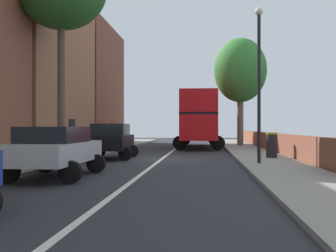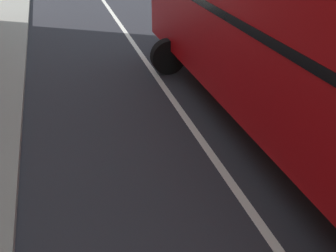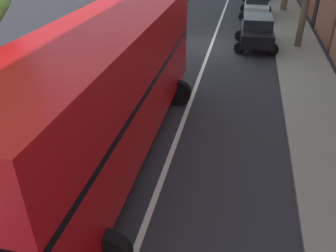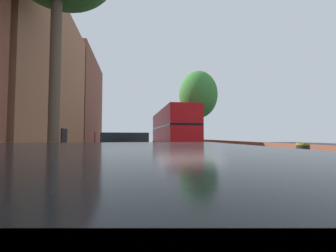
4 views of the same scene
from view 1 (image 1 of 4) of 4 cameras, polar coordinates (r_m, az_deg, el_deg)
name	(u,v)px [view 1 (image 1 of 4)]	position (r m, az deg, el deg)	size (l,w,h in m)	color
ground_plane	(162,159)	(20.56, -0.87, -4.55)	(84.00, 84.00, 0.00)	#28282D
road_centre_line	(162,159)	(20.56, -0.87, -4.54)	(0.16, 54.00, 0.01)	silver
sidewalk_left	(65,157)	(21.61, -13.94, -4.17)	(2.60, 60.00, 0.12)	gray
sidewalk_right	(263,159)	(20.64, 12.83, -4.36)	(2.60, 60.00, 0.12)	gray
terraced_houses_left	(1,60)	(23.70, -21.86, 8.35)	(4.07, 47.52, 10.96)	brown
boundary_wall_right	(296,147)	(20.88, 17.05, -2.82)	(0.36, 54.00, 1.20)	brown
double_decker_bus	(199,117)	(32.28, 4.28, 1.22)	(3.60, 11.28, 4.06)	red
parked_car_silver_left_1	(56,148)	(13.39, -15.07, -2.97)	(2.43, 4.42, 1.58)	#B7BABF
parked_car_black_left_2	(111,139)	(20.84, -7.74, -1.80)	(2.48, 3.98, 1.74)	black
street_tree_right_3	(240,71)	(34.35, 9.86, 7.46)	(4.21, 4.21, 8.65)	brown
lamppost_right	(259,72)	(17.41, 12.34, 7.22)	(0.32, 0.32, 6.31)	black
litter_bin_right	(272,145)	(20.50, 14.00, -2.53)	(0.55, 0.55, 1.20)	black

